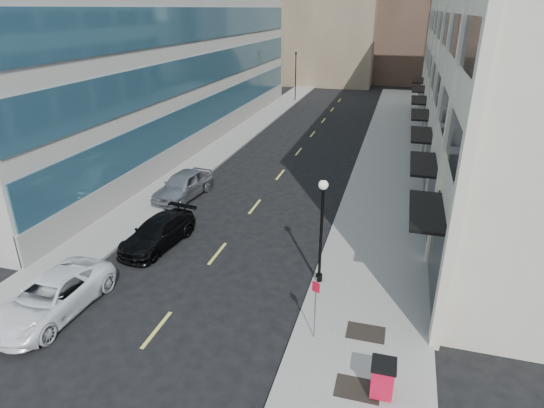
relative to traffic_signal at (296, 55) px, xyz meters
The scene contains 18 objects.
ground 48.65m from the traffic_signal, 83.46° to the right, with size 160.00×160.00×0.00m, color black.
sidewalk_right 31.38m from the traffic_signal, 65.10° to the right, with size 5.00×80.00×0.15m, color gray.
sidewalk_left 28.58m from the traffic_signal, 92.05° to the right, with size 3.00×80.00×0.15m, color gray.
building_right 30.91m from the traffic_signal, 43.12° to the right, with size 15.30×46.50×18.25m.
building_left 23.84m from the traffic_signal, 116.45° to the right, with size 16.14×46.00×20.00m.
skyline_tan_far 31.63m from the traffic_signal, 105.82° to the left, with size 12.00×14.00×22.00m, color #978462.
skyline_stone 29.91m from the traffic_signal, 37.45° to the left, with size 10.00×14.00×20.00m, color beige.
grate_mid 49.11m from the traffic_signal, 74.43° to the right, with size 1.40×1.00×0.01m, color black.
grate_far 46.43m from the traffic_signal, 73.49° to the right, with size 1.40×1.00×0.01m, color black.
road_centerline 32.00m from the traffic_signal, 79.94° to the right, with size 0.15×68.20×0.01m.
traffic_signal is the anchor object (origin of this frame).
car_white_van 46.47m from the traffic_signal, 88.66° to the right, with size 2.49×5.41×1.50m, color white.
car_black_pickup 40.39m from the traffic_signal, 86.71° to the right, with size 1.97×4.85×1.41m, color black.
car_silver_sedan 34.19m from the traffic_signal, 88.81° to the right, with size 2.00×4.97×1.69m, color gray.
trash_bin 49.23m from the traffic_signal, 73.62° to the right, with size 0.76×0.85×1.22m.
lamppost 42.71m from the traffic_signal, 75.32° to the right, with size 0.40×0.40×4.80m.
sign_post 46.51m from the traffic_signal, 75.88° to the right, with size 0.28×0.13×2.51m.
urn_planter 36.02m from the traffic_signal, 64.95° to the right, with size 0.60×0.60×0.84m.
Camera 1 is at (7.98, -10.10, 11.14)m, focal length 30.00 mm.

